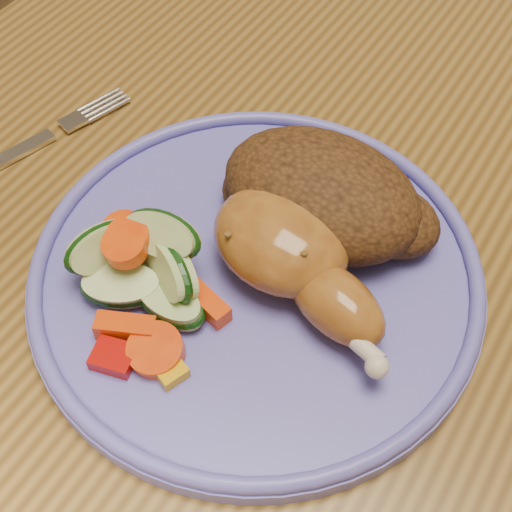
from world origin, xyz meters
name	(u,v)px	position (x,y,z in m)	size (l,w,h in m)	color
dining_table	(444,297)	(0.00, 0.00, 0.67)	(0.90, 1.40, 0.75)	brown
plate	(256,276)	(-0.10, -0.11, 0.76)	(0.29, 0.29, 0.01)	#5C57BA
plate_rim	(256,265)	(-0.10, -0.11, 0.77)	(0.29, 0.29, 0.01)	#5C57BA
chicken_leg	(294,255)	(-0.08, -0.11, 0.78)	(0.15, 0.09, 0.05)	#A16221
rice_pilaf	(326,197)	(-0.09, -0.05, 0.78)	(0.15, 0.10, 0.06)	#4A2B12
vegetable_pile	(143,271)	(-0.15, -0.16, 0.78)	(0.11, 0.11, 0.06)	#A50A05
fork	(22,150)	(-0.31, -0.11, 0.75)	(0.05, 0.15, 0.00)	silver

